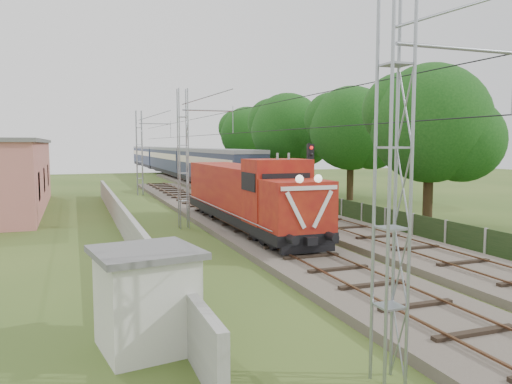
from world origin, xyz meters
name	(u,v)px	position (x,y,z in m)	size (l,w,h in m)	color
ground	(329,274)	(0.00, 0.00, 0.00)	(140.00, 140.00, 0.00)	#334D1C
track_main	(263,237)	(0.00, 7.00, 0.18)	(4.20, 70.00, 0.45)	#6B6054
track_side	(263,204)	(5.00, 20.00, 0.18)	(4.20, 80.00, 0.45)	#6B6054
catenary	(184,158)	(-2.95, 12.00, 4.05)	(3.31, 70.00, 8.00)	gray
boundary_wall	(122,218)	(-6.50, 12.00, 0.75)	(0.25, 40.00, 1.50)	#9E9E99
fence	(446,232)	(8.00, 3.00, 0.60)	(0.12, 32.00, 1.20)	black
locomotive	(246,194)	(0.00, 9.57, 2.12)	(2.79, 15.92, 4.04)	black
coach_rake	(172,159)	(5.00, 58.36, 2.64)	(3.21, 71.56, 3.71)	black
signal_post	(310,172)	(2.80, 7.42, 3.38)	(0.54, 0.42, 4.92)	black
relay_hut	(146,299)	(-7.40, -4.60, 1.22)	(2.70, 2.70, 2.42)	beige
tree_a	(432,125)	(11.17, 8.15, 6.01)	(7.43, 7.08, 9.63)	#392A17
tree_b	(352,129)	(13.76, 21.50, 6.14)	(7.59, 7.23, 9.84)	#392A17
tree_c	(288,131)	(11.36, 29.64, 6.19)	(7.66, 7.29, 9.93)	#392A17
tree_d	(248,134)	(13.45, 47.80, 6.18)	(7.63, 7.27, 9.90)	#392A17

